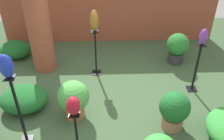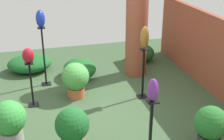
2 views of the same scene
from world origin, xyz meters
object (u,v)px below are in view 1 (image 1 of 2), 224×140
object	(u,v)px
brick_pillar	(37,16)
pedestal_violet	(196,70)
potted_plant_mid_left	(174,110)
pedestal_ruby	(77,137)
art_vase_violet	(203,37)
art_vase_ruby	(73,106)
art_vase_cobalt	(6,66)
potted_plant_front_right	(177,47)
potted_plant_front_left	(74,98)
pedestal_cobalt	(20,114)
art_vase_bronze	(94,21)
pedestal_bronze	(96,55)

from	to	relation	value
brick_pillar	pedestal_violet	size ratio (longest dim) A/B	2.40
brick_pillar	potted_plant_mid_left	xyz separation A→B (m)	(2.57, -1.94, -0.90)
pedestal_ruby	potted_plant_mid_left	bearing A→B (deg)	18.78
art_vase_violet	pedestal_violet	bearing A→B (deg)	180.00
pedestal_ruby	art_vase_violet	distance (m)	2.89
potted_plant_mid_left	art_vase_ruby	bearing A→B (deg)	-161.22
brick_pillar	art_vase_cobalt	size ratio (longest dim) A/B	6.95
art_vase_cobalt	potted_plant_front_right	size ratio (longest dim) A/B	0.50
art_vase_violet	potted_plant_mid_left	xyz separation A→B (m)	(-0.66, -1.02, -0.85)
potted_plant_front_left	potted_plant_front_right	size ratio (longest dim) A/B	1.00
pedestal_ruby	potted_plant_front_left	xyz separation A→B (m)	(-0.13, 0.89, 0.01)
art_vase_ruby	pedestal_cobalt	bearing A→B (deg)	160.35
pedestal_violet	potted_plant_front_left	xyz separation A→B (m)	(-2.41, -0.68, -0.07)
art_vase_bronze	potted_plant_mid_left	size ratio (longest dim) A/B	0.63
pedestal_bronze	pedestal_cobalt	size ratio (longest dim) A/B	0.80
art_vase_ruby	art_vase_bronze	xyz separation A→B (m)	(0.25, 2.22, 0.24)
pedestal_bronze	art_vase_violet	size ratio (longest dim) A/B	3.29
pedestal_bronze	pedestal_cobalt	distance (m)	2.23
brick_pillar	pedestal_bronze	bearing A→B (deg)	-12.53
pedestal_ruby	art_vase_violet	world-z (taller)	art_vase_violet
brick_pillar	potted_plant_front_right	distance (m)	3.24
art_vase_ruby	potted_plant_front_right	distance (m)	3.46
pedestal_violet	pedestal_cobalt	distance (m)	3.42
brick_pillar	art_vase_ruby	xyz separation A→B (m)	(0.95, -2.49, -0.24)
art_vase_violet	art_vase_cobalt	size ratio (longest dim) A/B	0.87
potted_plant_front_left	potted_plant_front_right	xyz separation A→B (m)	(2.29, 1.73, -0.00)
pedestal_cobalt	potted_plant_mid_left	distance (m)	2.55
art_vase_bronze	potted_plant_front_right	xyz separation A→B (m)	(1.92, 0.39, -0.88)
art_vase_ruby	art_vase_bronze	world-z (taller)	art_vase_bronze
brick_pillar	art_vase_cobalt	xyz separation A→B (m)	(0.04, -2.17, 0.22)
art_vase_violet	art_vase_ruby	size ratio (longest dim) A/B	1.11
pedestal_bronze	potted_plant_mid_left	bearing A→B (deg)	-50.66
brick_pillar	pedestal_violet	world-z (taller)	brick_pillar
pedestal_bronze	potted_plant_front_right	world-z (taller)	pedestal_bronze
art_vase_cobalt	potted_plant_mid_left	distance (m)	2.77
brick_pillar	pedestal_cobalt	world-z (taller)	brick_pillar
art_vase_bronze	pedestal_ruby	bearing A→B (deg)	-96.43
potted_plant_front_left	art_vase_cobalt	bearing A→B (deg)	-144.08
pedestal_cobalt	potted_plant_mid_left	bearing A→B (deg)	5.16
pedestal_ruby	art_vase_bronze	size ratio (longest dim) A/B	1.97
pedestal_violet	pedestal_ruby	size ratio (longest dim) A/B	1.19
art_vase_cobalt	potted_plant_front_right	distance (m)	3.99
art_vase_violet	potted_plant_front_left	distance (m)	2.64
potted_plant_front_right	art_vase_ruby	bearing A→B (deg)	-129.60
potted_plant_front_left	pedestal_cobalt	bearing A→B (deg)	-144.08
art_vase_ruby	art_vase_bronze	bearing A→B (deg)	83.57
pedestal_cobalt	pedestal_bronze	bearing A→B (deg)	58.70
art_vase_cobalt	potted_plant_front_right	world-z (taller)	art_vase_cobalt
potted_plant_front_left	art_vase_ruby	bearing A→B (deg)	-81.79
pedestal_violet	potted_plant_front_right	bearing A→B (deg)	96.07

